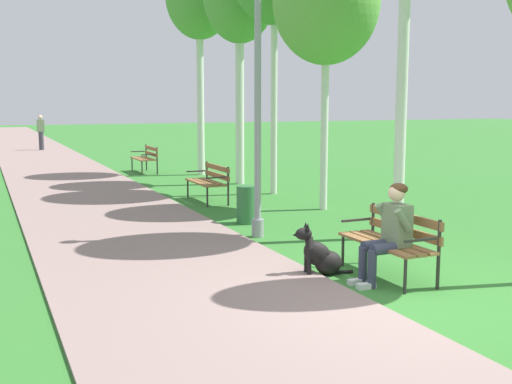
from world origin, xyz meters
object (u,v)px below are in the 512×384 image
(person_seated_on_near_bench, at_px, (390,229))
(dog_black, at_px, (321,256))
(birch_tree_third, at_px, (326,1))
(park_bench_mid, at_px, (210,179))
(lamp_post_near, at_px, (258,100))
(pedestrian_distant, at_px, (41,133))
(park_bench_far, at_px, (146,157))
(litter_bin, at_px, (246,205))
(park_bench_near, at_px, (392,238))

(person_seated_on_near_bench, height_order, dog_black, person_seated_on_near_bench)
(birch_tree_third, bearing_deg, park_bench_mid, 133.84)
(lamp_post_near, bearing_deg, dog_black, -94.65)
(lamp_post_near, bearing_deg, pedestrian_distant, 94.24)
(person_seated_on_near_bench, relative_size, pedestrian_distant, 0.76)
(park_bench_mid, relative_size, pedestrian_distant, 0.91)
(park_bench_far, bearing_deg, birch_tree_third, -78.43)
(park_bench_mid, xyz_separation_m, litter_bin, (-0.23, -2.68, -0.16))
(person_seated_on_near_bench, bearing_deg, lamp_post_near, 97.17)
(person_seated_on_near_bench, xyz_separation_m, lamp_post_near, (-0.39, 3.12, 1.58))
(person_seated_on_near_bench, relative_size, birch_tree_third, 0.23)
(park_bench_far, bearing_deg, dog_black, -93.84)
(park_bench_near, bearing_deg, pedestrian_distant, 95.15)
(park_bench_far, height_order, dog_black, park_bench_far)
(lamp_post_near, bearing_deg, park_bench_near, -78.27)
(person_seated_on_near_bench, distance_m, lamp_post_near, 3.52)
(park_bench_far, relative_size, lamp_post_near, 0.34)
(lamp_post_near, xyz_separation_m, litter_bin, (0.29, 1.17, -1.91))
(park_bench_near, relative_size, park_bench_far, 1.00)
(dog_black, relative_size, litter_bin, 1.18)
(park_bench_far, distance_m, person_seated_on_near_bench, 13.41)
(person_seated_on_near_bench, relative_size, dog_black, 1.51)
(person_seated_on_near_bench, height_order, pedestrian_distant, pedestrian_distant)
(park_bench_far, bearing_deg, person_seated_on_near_bench, -91.11)
(park_bench_near, relative_size, lamp_post_near, 0.34)
(person_seated_on_near_bench, height_order, litter_bin, person_seated_on_near_bench)
(pedestrian_distant, bearing_deg, person_seated_on_near_bench, -85.38)
(person_seated_on_near_bench, xyz_separation_m, litter_bin, (-0.11, 4.29, -0.33))
(pedestrian_distant, bearing_deg, litter_bin, -84.70)
(birch_tree_third, distance_m, pedestrian_distant, 19.94)
(person_seated_on_near_bench, xyz_separation_m, pedestrian_distant, (-1.96, 24.31, 0.16))
(park_bench_near, xyz_separation_m, person_seated_on_near_bench, (-0.21, -0.23, 0.17))
(park_bench_far, distance_m, birch_tree_third, 9.30)
(dog_black, distance_m, litter_bin, 3.68)
(park_bench_mid, bearing_deg, birch_tree_third, -46.16)
(park_bench_mid, relative_size, person_seated_on_near_bench, 1.20)
(park_bench_mid, relative_size, litter_bin, 2.14)
(birch_tree_third, bearing_deg, person_seated_on_near_bench, -111.31)
(park_bench_far, distance_m, dog_black, 12.79)
(park_bench_near, relative_size, birch_tree_third, 0.27)
(lamp_post_near, height_order, pedestrian_distant, lamp_post_near)
(park_bench_near, distance_m, dog_black, 0.94)
(person_seated_on_near_bench, distance_m, litter_bin, 4.31)
(dog_black, relative_size, pedestrian_distant, 0.50)
(lamp_post_near, relative_size, pedestrian_distant, 2.65)
(park_bench_near, relative_size, dog_black, 1.81)
(park_bench_mid, height_order, person_seated_on_near_bench, person_seated_on_near_bench)
(dog_black, relative_size, lamp_post_near, 0.19)
(park_bench_far, relative_size, birch_tree_third, 0.27)
(park_bench_near, bearing_deg, dog_black, 152.56)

